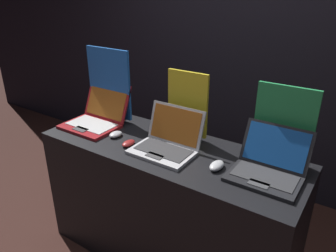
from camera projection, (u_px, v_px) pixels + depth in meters
wall_back at (250, 37)px, 2.79m from camera, size 8.00×0.05×2.80m
display_counter at (168, 205)px, 2.23m from camera, size 1.70×0.60×0.88m
laptop_front at (97, 116)px, 2.35m from camera, size 0.38×0.39×0.28m
mouse_front at (116, 134)px, 2.19m from camera, size 0.07×0.10×0.03m
promo_stand_front at (109, 86)px, 2.39m from camera, size 0.38×0.07×0.53m
laptop_middle at (167, 142)px, 1.99m from camera, size 0.38×0.32×0.25m
mouse_middle at (129, 143)px, 2.07m from camera, size 0.06×0.10×0.03m
promo_stand_middle at (187, 107)px, 2.11m from camera, size 0.29×0.07×0.44m
laptop_back at (268, 166)px, 1.74m from camera, size 0.37×0.35×0.24m
mouse_back at (217, 166)px, 1.81m from camera, size 0.07×0.12×0.04m
promo_stand_back at (284, 126)px, 1.83m from camera, size 0.33×0.07×0.45m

